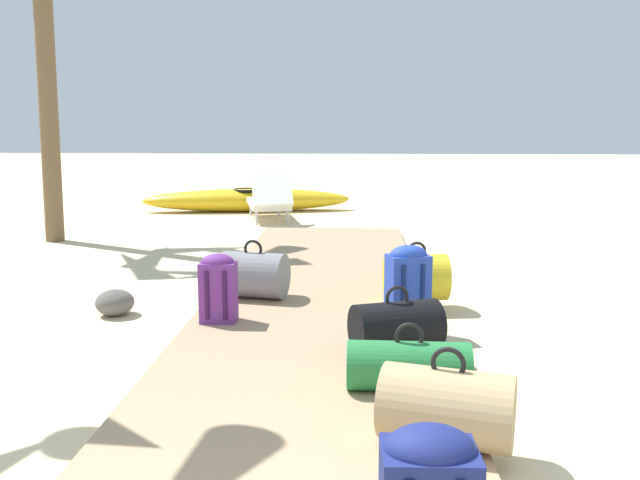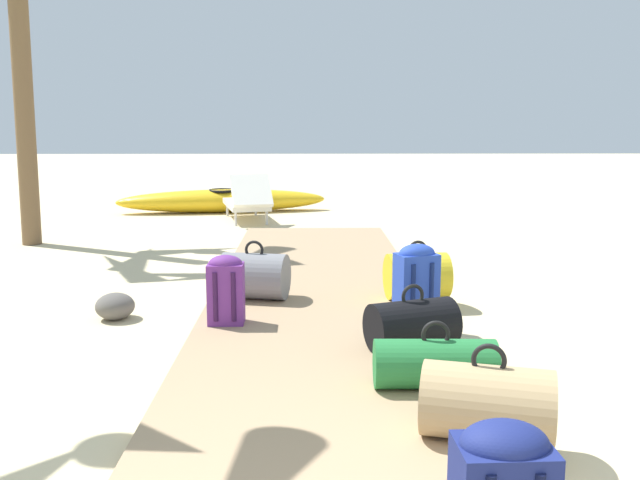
{
  "view_description": "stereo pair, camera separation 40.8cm",
  "coord_description": "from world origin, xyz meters",
  "px_view_note": "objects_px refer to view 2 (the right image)",
  "views": [
    {
      "loc": [
        0.31,
        -1.35,
        1.57
      ],
      "look_at": [
        0.01,
        4.61,
        0.55
      ],
      "focal_mm": 38.85,
      "sensor_mm": 36.0,
      "label": 1
    },
    {
      "loc": [
        -0.09,
        -1.36,
        1.57
      ],
      "look_at": [
        0.01,
        4.61,
        0.55
      ],
      "focal_mm": 38.85,
      "sensor_mm": 36.0,
      "label": 2
    }
  ],
  "objects_px": {
    "lounge_chair": "(247,201)",
    "duffel_bag_tan": "(487,403)",
    "duffel_bag_yellow": "(417,276)",
    "backpack_purple": "(226,288)",
    "backpack_blue": "(416,282)",
    "duffel_bag_black": "(412,324)",
    "duffel_bag_green": "(435,363)",
    "duffel_bag_grey": "(255,276)",
    "kayak": "(223,201)"
  },
  "relations": [
    {
      "from": "lounge_chair",
      "to": "kayak",
      "type": "xyz_separation_m",
      "value": [
        -0.54,
        1.19,
        -0.13
      ]
    },
    {
      "from": "lounge_chair",
      "to": "kayak",
      "type": "relative_size",
      "value": 0.44
    },
    {
      "from": "kayak",
      "to": "backpack_blue",
      "type": "bearing_deg",
      "value": -72.15
    },
    {
      "from": "duffel_bag_yellow",
      "to": "backpack_purple",
      "type": "height_order",
      "value": "backpack_purple"
    },
    {
      "from": "lounge_chair",
      "to": "duffel_bag_tan",
      "type": "bearing_deg",
      "value": -77.08
    },
    {
      "from": "duffel_bag_black",
      "to": "backpack_blue",
      "type": "height_order",
      "value": "backpack_blue"
    },
    {
      "from": "duffel_bag_grey",
      "to": "kayak",
      "type": "xyz_separation_m",
      "value": [
        -1.05,
        6.39,
        -0.08
      ]
    },
    {
      "from": "duffel_bag_yellow",
      "to": "backpack_purple",
      "type": "relative_size",
      "value": 1.07
    },
    {
      "from": "duffel_bag_grey",
      "to": "kayak",
      "type": "bearing_deg",
      "value": 99.33
    },
    {
      "from": "duffel_bag_yellow",
      "to": "duffel_bag_grey",
      "type": "distance_m",
      "value": 1.38
    },
    {
      "from": "duffel_bag_yellow",
      "to": "lounge_chair",
      "type": "relative_size",
      "value": 0.34
    },
    {
      "from": "duffel_bag_grey",
      "to": "lounge_chair",
      "type": "height_order",
      "value": "lounge_chair"
    },
    {
      "from": "duffel_bag_black",
      "to": "duffel_bag_grey",
      "type": "bearing_deg",
      "value": 130.19
    },
    {
      "from": "duffel_bag_green",
      "to": "kayak",
      "type": "height_order",
      "value": "duffel_bag_green"
    },
    {
      "from": "backpack_blue",
      "to": "duffel_bag_green",
      "type": "bearing_deg",
      "value": -93.93
    },
    {
      "from": "duffel_bag_black",
      "to": "duffel_bag_yellow",
      "type": "bearing_deg",
      "value": 79.74
    },
    {
      "from": "lounge_chair",
      "to": "kayak",
      "type": "height_order",
      "value": "lounge_chair"
    },
    {
      "from": "backpack_purple",
      "to": "backpack_blue",
      "type": "distance_m",
      "value": 1.42
    },
    {
      "from": "duffel_bag_tan",
      "to": "backpack_blue",
      "type": "height_order",
      "value": "backpack_blue"
    },
    {
      "from": "backpack_purple",
      "to": "lounge_chair",
      "type": "relative_size",
      "value": 0.32
    },
    {
      "from": "backpack_purple",
      "to": "duffel_bag_green",
      "type": "bearing_deg",
      "value": -44.32
    },
    {
      "from": "duffel_bag_grey",
      "to": "lounge_chair",
      "type": "xyz_separation_m",
      "value": [
        -0.51,
        5.2,
        0.05
      ]
    },
    {
      "from": "duffel_bag_tan",
      "to": "kayak",
      "type": "xyz_separation_m",
      "value": [
        -2.35,
        9.08,
        -0.06
      ]
    },
    {
      "from": "lounge_chair",
      "to": "backpack_blue",
      "type": "bearing_deg",
      "value": -73.52
    },
    {
      "from": "backpack_purple",
      "to": "lounge_chair",
      "type": "distance_m",
      "value": 5.95
    },
    {
      "from": "backpack_purple",
      "to": "duffel_bag_tan",
      "type": "bearing_deg",
      "value": -53.21
    },
    {
      "from": "kayak",
      "to": "duffel_bag_grey",
      "type": "bearing_deg",
      "value": -80.67
    },
    {
      "from": "lounge_chair",
      "to": "duffel_bag_yellow",
      "type": "bearing_deg",
      "value": -70.06
    },
    {
      "from": "backpack_purple",
      "to": "lounge_chair",
      "type": "xyz_separation_m",
      "value": [
        -0.35,
        5.94,
        -0.03
      ]
    },
    {
      "from": "backpack_blue",
      "to": "duffel_bag_green",
      "type": "xyz_separation_m",
      "value": [
        -0.09,
        -1.26,
        -0.18
      ]
    },
    {
      "from": "backpack_blue",
      "to": "kayak",
      "type": "bearing_deg",
      "value": 107.85
    },
    {
      "from": "duffel_bag_black",
      "to": "kayak",
      "type": "bearing_deg",
      "value": 105.82
    },
    {
      "from": "duffel_bag_black",
      "to": "duffel_bag_yellow",
      "type": "xyz_separation_m",
      "value": [
        0.24,
        1.33,
        0.03
      ]
    },
    {
      "from": "backpack_purple",
      "to": "kayak",
      "type": "distance_m",
      "value": 7.19
    },
    {
      "from": "backpack_purple",
      "to": "duffel_bag_green",
      "type": "xyz_separation_m",
      "value": [
        1.33,
        -1.3,
        -0.13
      ]
    },
    {
      "from": "duffel_bag_tan",
      "to": "backpack_blue",
      "type": "bearing_deg",
      "value": 91.25
    },
    {
      "from": "duffel_bag_grey",
      "to": "backpack_blue",
      "type": "height_order",
      "value": "backpack_blue"
    },
    {
      "from": "kayak",
      "to": "duffel_bag_green",
      "type": "bearing_deg",
      "value": -75.23
    },
    {
      "from": "kayak",
      "to": "duffel_bag_black",
      "type": "bearing_deg",
      "value": -74.18
    },
    {
      "from": "duffel_bag_black",
      "to": "duffel_bag_tan",
      "type": "height_order",
      "value": "duffel_bag_tan"
    },
    {
      "from": "duffel_bag_green",
      "to": "duffel_bag_tan",
      "type": "bearing_deg",
      "value": -78.85
    },
    {
      "from": "duffel_bag_tan",
      "to": "backpack_purple",
      "type": "height_order",
      "value": "backpack_purple"
    },
    {
      "from": "backpack_blue",
      "to": "kayak",
      "type": "relative_size",
      "value": 0.16
    },
    {
      "from": "duffel_bag_black",
      "to": "duffel_bag_tan",
      "type": "bearing_deg",
      "value": -83.36
    },
    {
      "from": "backpack_blue",
      "to": "lounge_chair",
      "type": "height_order",
      "value": "lounge_chair"
    },
    {
      "from": "duffel_bag_yellow",
      "to": "duffel_bag_green",
      "type": "distance_m",
      "value": 2.03
    },
    {
      "from": "duffel_bag_yellow",
      "to": "backpack_blue",
      "type": "distance_m",
      "value": 0.77
    },
    {
      "from": "duffel_bag_tan",
      "to": "duffel_bag_green",
      "type": "bearing_deg",
      "value": 101.15
    },
    {
      "from": "duffel_bag_green",
      "to": "backpack_purple",
      "type": "bearing_deg",
      "value": 135.68
    },
    {
      "from": "duffel_bag_black",
      "to": "duffel_bag_grey",
      "type": "xyz_separation_m",
      "value": [
        -1.14,
        1.35,
        0.03
      ]
    }
  ]
}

